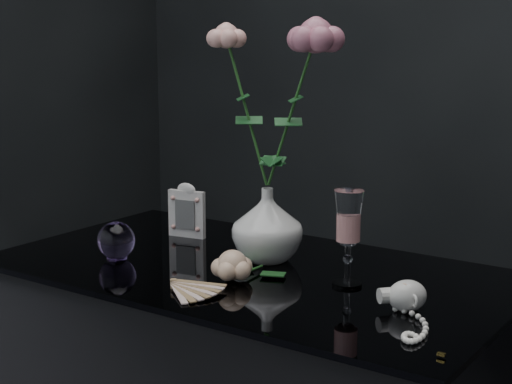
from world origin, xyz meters
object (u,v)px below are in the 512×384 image
Objects in this scene: pearl_jar at (407,294)px; vase at (267,225)px; wine_glass at (348,238)px; picture_frame at (187,210)px; loose_rose at (232,265)px; paperweight at (116,240)px.

vase is at bearing -156.52° from pearl_jar.
wine_glass reaches higher than pearl_jar.
picture_frame is (-0.26, 0.06, -0.01)m from vase.
vase is 0.27m from picture_frame.
pearl_jar is at bearing 13.61° from loose_rose.
pearl_jar is (0.37, -0.12, -0.05)m from vase.
picture_frame reaches higher than paperweight.
vase reaches higher than loose_rose.
pearl_jar is (0.34, 0.04, -0.00)m from loose_rose.
wine_glass is 1.03× the size of loose_rose.
pearl_jar is at bearing -25.04° from picture_frame.
picture_frame is 0.65× the size of pearl_jar.
paperweight is at bearing -101.09° from picture_frame.
wine_glass reaches higher than loose_rose.
loose_rose is at bearing 3.31° from paperweight.
picture_frame is at bearing -154.34° from pearl_jar.
paperweight is 0.64m from pearl_jar.
picture_frame is 0.23m from paperweight.
wine_glass is 0.17m from pearl_jar.
loose_rose is at bearing -132.96° from pearl_jar.
pearl_jar is (0.63, -0.17, -0.04)m from picture_frame.
wine_glass is at bearing -13.61° from vase.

